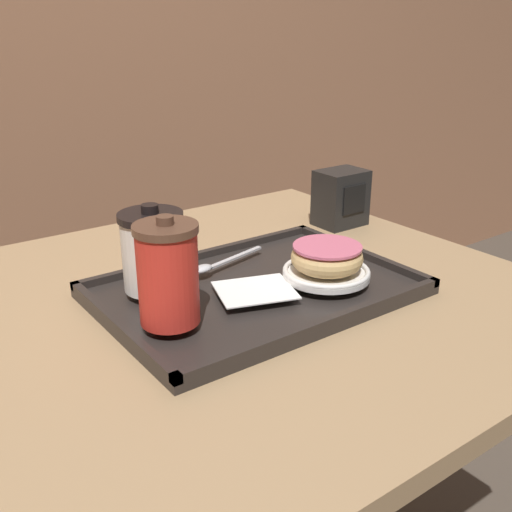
{
  "coord_description": "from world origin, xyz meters",
  "views": [
    {
      "loc": [
        -0.45,
        -0.69,
        1.13
      ],
      "look_at": [
        0.04,
        -0.03,
        0.8
      ],
      "focal_mm": 42.0,
      "sensor_mm": 36.0,
      "label": 1
    }
  ],
  "objects_px": {
    "donut_chocolate_glazed": "(327,257)",
    "spoon": "(213,265)",
    "coffee_cup_front": "(168,273)",
    "coffee_cup_rear": "(153,251)",
    "napkin_dispenser": "(341,198)"
  },
  "relations": [
    {
      "from": "donut_chocolate_glazed",
      "to": "spoon",
      "type": "distance_m",
      "value": 0.18
    },
    {
      "from": "coffee_cup_front",
      "to": "donut_chocolate_glazed",
      "type": "xyz_separation_m",
      "value": [
        0.26,
        -0.01,
        -0.03
      ]
    },
    {
      "from": "spoon",
      "to": "coffee_cup_rear",
      "type": "bearing_deg",
      "value": -5.69
    },
    {
      "from": "spoon",
      "to": "napkin_dispenser",
      "type": "relative_size",
      "value": 1.37
    },
    {
      "from": "coffee_cup_front",
      "to": "donut_chocolate_glazed",
      "type": "relative_size",
      "value": 1.31
    },
    {
      "from": "coffee_cup_front",
      "to": "spoon",
      "type": "bearing_deg",
      "value": 40.3
    },
    {
      "from": "coffee_cup_front",
      "to": "spoon",
      "type": "relative_size",
      "value": 0.93
    },
    {
      "from": "coffee_cup_front",
      "to": "napkin_dispenser",
      "type": "xyz_separation_m",
      "value": [
        0.51,
        0.21,
        -0.03
      ]
    },
    {
      "from": "coffee_cup_rear",
      "to": "napkin_dispenser",
      "type": "height_order",
      "value": "coffee_cup_rear"
    },
    {
      "from": "coffee_cup_front",
      "to": "donut_chocolate_glazed",
      "type": "distance_m",
      "value": 0.27
    },
    {
      "from": "coffee_cup_rear",
      "to": "spoon",
      "type": "xyz_separation_m",
      "value": [
        0.11,
        0.01,
        -0.05
      ]
    },
    {
      "from": "donut_chocolate_glazed",
      "to": "napkin_dispenser",
      "type": "distance_m",
      "value": 0.33
    },
    {
      "from": "spoon",
      "to": "donut_chocolate_glazed",
      "type": "bearing_deg",
      "value": 118.94
    },
    {
      "from": "donut_chocolate_glazed",
      "to": "spoon",
      "type": "xyz_separation_m",
      "value": [
        -0.12,
        0.13,
        -0.03
      ]
    },
    {
      "from": "coffee_cup_front",
      "to": "spoon",
      "type": "height_order",
      "value": "coffee_cup_front"
    }
  ]
}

